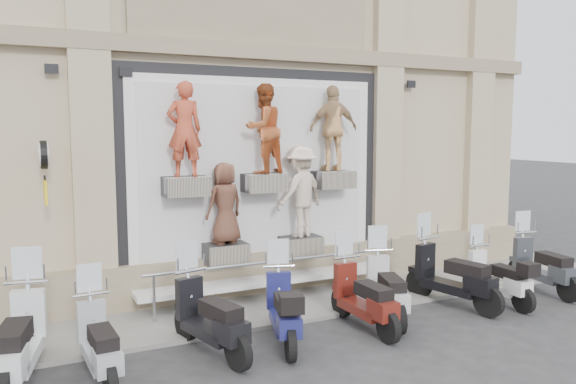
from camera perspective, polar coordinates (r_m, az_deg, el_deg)
name	(u,v)px	position (r m, az deg, el deg)	size (l,w,h in m)	color
ground	(330,344)	(9.15, 4.32, -15.16)	(90.00, 90.00, 0.00)	#2B2B2E
sidewalk	(275,304)	(10.89, -1.36, -11.33)	(16.00, 2.20, 0.08)	gray
building	(195,25)	(15.20, -9.44, 16.36)	(14.00, 8.60, 12.00)	tan
shop_vitrine	(267,177)	(11.05, -2.17, 1.55)	(5.60, 1.04, 4.30)	black
guard_rail	(277,284)	(10.68, -1.14, -9.31)	(5.06, 0.10, 0.93)	#9EA0A5
clock_sign_bracket	(44,164)	(9.83, -23.54, 2.63)	(0.10, 0.80, 1.02)	black
scooter_b	(18,323)	(8.26, -25.70, -11.87)	(0.62, 2.12, 1.72)	silver
scooter_c	(99,328)	(8.04, -18.67, -12.95)	(0.53, 1.82, 1.48)	gray
scooter_d	(210,302)	(8.54, -7.95, -10.98)	(0.59, 2.01, 1.63)	black
scooter_e	(284,296)	(8.89, -0.45, -10.48)	(0.56, 1.91, 1.55)	navy
scooter_f	(364,284)	(9.58, 7.71, -9.23)	(0.56, 1.93, 1.57)	#52140E
scooter_g	(387,276)	(10.12, 10.03, -8.39)	(0.57, 1.94, 1.58)	#B1B3B9
scooter_h	(453,262)	(11.09, 16.41, -6.87)	(0.62, 2.12, 1.72)	black
scooter_i	(498,267)	(11.60, 20.54, -7.11)	(0.52, 1.79, 1.45)	white
scooter_j	(543,254)	(12.73, 24.51, -5.75)	(0.58, 1.98, 1.61)	#2A2E34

